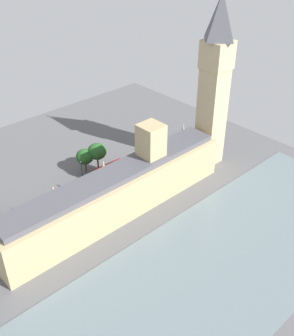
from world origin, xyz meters
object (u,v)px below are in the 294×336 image
object	(u,v)px
plane_tree_corner	(97,151)
car_silver_kerbside	(18,219)
pedestrian_far_end	(109,191)
street_lamp_by_river_gate	(81,166)
plane_tree_leading	(85,157)
car_white_under_trees	(61,199)
double_decker_bus_opposite_hall	(110,170)
clock_tower	(215,81)
parliament_building	(120,190)

from	to	relation	value
plane_tree_corner	car_silver_kerbside	bearing A→B (deg)	100.35
pedestrian_far_end	street_lamp_by_river_gate	world-z (taller)	street_lamp_by_river_gate
plane_tree_corner	plane_tree_leading	xyz separation A→B (m)	(1.86, 3.80, -1.29)
car_white_under_trees	plane_tree_leading	distance (m)	18.28
double_decker_bus_opposite_hall	car_silver_kerbside	distance (m)	33.55
plane_tree_leading	street_lamp_by_river_gate	distance (m)	3.38
double_decker_bus_opposite_hall	pedestrian_far_end	size ratio (longest dim) A/B	6.15
clock_tower	double_decker_bus_opposite_hall	bearing A→B (deg)	64.93
parliament_building	plane_tree_corner	distance (m)	23.70
clock_tower	street_lamp_by_river_gate	distance (m)	51.08
car_white_under_trees	parliament_building	bearing A→B (deg)	35.37
street_lamp_by_river_gate	pedestrian_far_end	bearing A→B (deg)	-177.50
parliament_building	clock_tower	size ratio (longest dim) A/B	1.31
double_decker_bus_opposite_hall	street_lamp_by_river_gate	distance (m)	9.46
parliament_building	car_white_under_trees	world-z (taller)	parliament_building
car_silver_kerbside	plane_tree_corner	xyz separation A→B (m)	(6.10, -33.44, 6.30)
parliament_building	car_white_under_trees	size ratio (longest dim) A/B	16.39
car_white_under_trees	plane_tree_corner	world-z (taller)	plane_tree_corner
plane_tree_corner	parliament_building	bearing A→B (deg)	158.87
parliament_building	double_decker_bus_opposite_hall	world-z (taller)	parliament_building
clock_tower	pedestrian_far_end	world-z (taller)	clock_tower
clock_tower	car_white_under_trees	distance (m)	60.78
car_silver_kerbside	car_white_under_trees	bearing A→B (deg)	88.66
pedestrian_far_end	parliament_building	bearing A→B (deg)	6.26
parliament_building	plane_tree_leading	size ratio (longest dim) A/B	8.81
parliament_building	car_white_under_trees	distance (m)	20.02
plane_tree_leading	street_lamp_by_river_gate	bearing A→B (deg)	117.96
car_white_under_trees	plane_tree_corner	bearing A→B (deg)	109.42
car_white_under_trees	street_lamp_by_river_gate	size ratio (longest dim) A/B	0.78
pedestrian_far_end	clock_tower	bearing A→B (deg)	102.13
pedestrian_far_end	street_lamp_by_river_gate	xyz separation A→B (m)	(13.85, 0.61, 3.35)
clock_tower	double_decker_bus_opposite_hall	xyz separation A→B (m)	(15.04, 32.15, -26.91)
clock_tower	double_decker_bus_opposite_hall	size ratio (longest dim) A/B	5.41
pedestrian_far_end	plane_tree_corner	bearing A→B (deg)	-179.27
car_silver_kerbside	plane_tree_leading	world-z (taller)	plane_tree_leading
pedestrian_far_end	plane_tree_corner	xyz separation A→B (m)	(13.34, -5.74, 6.42)
double_decker_bus_opposite_hall	car_white_under_trees	distance (m)	19.43
parliament_building	plane_tree_leading	world-z (taller)	parliament_building
car_silver_kerbside	pedestrian_far_end	size ratio (longest dim) A/B	2.77
car_white_under_trees	plane_tree_corner	size ratio (longest dim) A/B	0.46
clock_tower	double_decker_bus_opposite_hall	world-z (taller)	clock_tower
car_white_under_trees	street_lamp_by_river_gate	bearing A→B (deg)	119.20
plane_tree_leading	clock_tower	bearing A→B (deg)	-122.76
plane_tree_leading	car_white_under_trees	bearing A→B (deg)	118.24
parliament_building	pedestrian_far_end	distance (m)	11.26
double_decker_bus_opposite_hall	car_white_under_trees	world-z (taller)	double_decker_bus_opposite_hall
plane_tree_corner	plane_tree_leading	size ratio (longest dim) A/B	1.17
double_decker_bus_opposite_hall	plane_tree_leading	size ratio (longest dim) A/B	1.25
car_silver_kerbside	clock_tower	bearing A→B (deg)	77.04
car_silver_kerbside	street_lamp_by_river_gate	distance (m)	28.08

